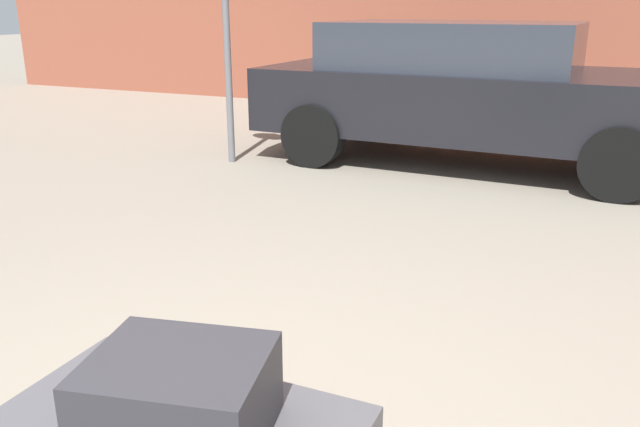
# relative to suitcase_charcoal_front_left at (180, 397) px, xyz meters

# --- Properties ---
(suitcase_charcoal_front_left) EXTENTS (0.60, 0.53, 0.27)m
(suitcase_charcoal_front_left) POSITION_rel_suitcase_charcoal_front_left_xyz_m (0.00, 0.00, 0.00)
(suitcase_charcoal_front_left) COLOR #2D2D33
(suitcase_charcoal_front_left) RESTS_ON luggage_cart
(parked_car) EXTENTS (4.35, 2.02, 1.42)m
(parked_car) POSITION_rel_suitcase_charcoal_front_left_xyz_m (-0.24, 5.34, 0.29)
(parked_car) COLOR black
(parked_car) RESTS_ON ground_plane
(no_parking_sign) EXTENTS (0.50, 0.08, 2.37)m
(no_parking_sign) POSITION_rel_suitcase_charcoal_front_left_xyz_m (-2.49, 4.36, 0.99)
(no_parking_sign) COLOR slate
(no_parking_sign) RESTS_ON ground_plane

